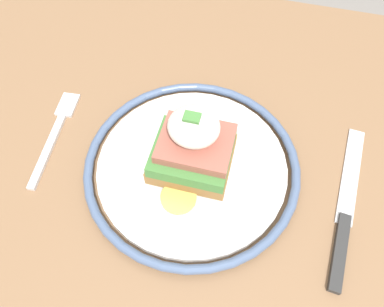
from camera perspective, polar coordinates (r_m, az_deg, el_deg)
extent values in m
cube|color=#846042|center=(0.43, -2.70, -8.35)|extent=(0.97, 0.76, 0.03)
cylinder|color=#846042|center=(1.02, -20.19, 5.38)|extent=(0.06, 0.06, 0.71)
cylinder|color=white|center=(0.43, 0.00, -2.13)|extent=(0.21, 0.21, 0.01)
torus|color=slate|center=(0.42, 0.00, -1.79)|extent=(0.24, 0.24, 0.01)
cube|color=olive|center=(0.41, 0.00, -0.75)|extent=(0.09, 0.08, 0.02)
cube|color=#427A38|center=(0.39, 0.02, 0.09)|extent=(0.08, 0.07, 0.02)
cube|color=#9E5647|center=(0.38, 0.59, 1.60)|extent=(0.08, 0.06, 0.01)
ellipsoid|color=white|center=(0.37, 0.28, 4.12)|extent=(0.05, 0.05, 0.04)
cylinder|color=#E5C656|center=(0.40, -2.13, -6.94)|extent=(0.04, 0.04, 0.00)
cube|color=#47843D|center=(0.35, 0.00, 5.58)|extent=(0.02, 0.01, 0.00)
cube|color=silver|center=(0.47, -21.14, 0.46)|extent=(0.02, 0.10, 0.00)
cube|color=silver|center=(0.51, -18.42, 7.05)|extent=(0.03, 0.04, 0.00)
cube|color=#2D2D2D|center=(0.42, 21.59, -13.73)|extent=(0.02, 0.08, 0.01)
cube|color=silver|center=(0.46, 23.00, -2.97)|extent=(0.03, 0.13, 0.00)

